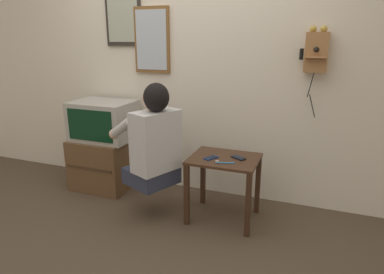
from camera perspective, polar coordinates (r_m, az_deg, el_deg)
The scene contains 12 objects.
ground_plane at distance 2.88m, azimuth -8.37°, elevation -15.77°, with size 14.00×14.00×0.00m, color #4C3D2D.
wall_back at distance 3.35m, azimuth -0.78°, elevation 12.16°, with size 6.80×0.05×2.55m.
side_table at distance 2.89m, azimuth 5.35°, elevation -5.60°, with size 0.56×0.46×0.56m.
person at distance 2.85m, azimuth -6.44°, elevation -0.38°, with size 0.62×0.56×0.87m.
tv_stand at distance 3.69m, azimuth -14.36°, elevation -4.14°, with size 0.58×0.52×0.52m.
television at distance 3.55m, azimuth -14.55°, elevation 2.68°, with size 0.60×0.45×0.39m.
wall_phone_antique at distance 3.03m, azimuth 20.00°, elevation 13.26°, with size 0.22×0.19×0.74m.
framed_picture at distance 3.61m, azimuth -11.41°, elevation 19.04°, with size 0.39×0.03×0.55m.
wall_mirror at distance 3.45m, azimuth -6.70°, elevation 15.74°, with size 0.37×0.04×0.62m.
cell_phone_held at distance 2.82m, azimuth 3.17°, elevation -3.47°, with size 0.11×0.14×0.01m.
cell_phone_spare at distance 2.85m, azimuth 7.72°, elevation -3.44°, with size 0.14×0.11×0.01m.
toothbrush at distance 2.72m, azimuth 5.28°, elevation -4.25°, with size 0.15×0.06×0.02m.
Camera 1 is at (1.23, -2.10, 1.52)m, focal length 32.00 mm.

